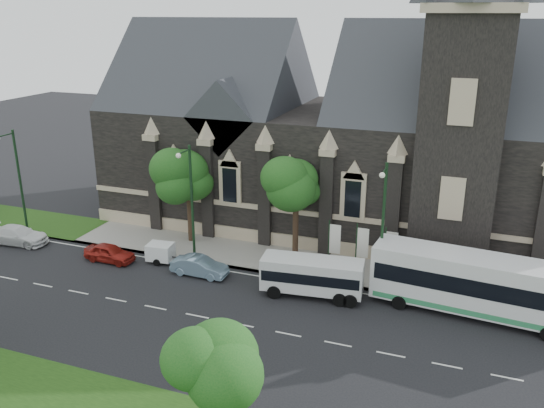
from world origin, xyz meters
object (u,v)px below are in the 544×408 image
at_px(street_lamp_far, 17,177).
at_px(banner_flag_left, 333,242).
at_px(shuttle_bus, 312,275).
at_px(box_trailer, 160,252).
at_px(sedan, 200,266).
at_px(car_far_white, 18,235).
at_px(tour_coach, 482,285).
at_px(street_lamp_near, 382,221).
at_px(street_lamp_mid, 190,198).
at_px(banner_flag_right, 389,250).
at_px(tree_walk_left, 191,174).
at_px(tree_walk_right, 300,185).
at_px(banner_flag_center, 360,246).
at_px(tree_park_east, 221,353).
at_px(car_far_red, 110,253).

relative_size(street_lamp_far, banner_flag_left, 2.25).
xyz_separation_m(shuttle_bus, box_trailer, (-12.24, 1.09, -0.67)).
relative_size(sedan, car_far_white, 0.83).
bearing_deg(car_far_white, tour_coach, -94.89).
relative_size(street_lamp_near, tour_coach, 0.67).
height_order(street_lamp_mid, banner_flag_right, street_lamp_mid).
xyz_separation_m(tree_walk_left, street_lamp_near, (15.80, -3.61, -0.62)).
bearing_deg(tree_walk_right, banner_flag_center, -18.64).
distance_m(tree_walk_left, street_lamp_far, 14.67).
bearing_deg(shuttle_bus, box_trailer, 168.41).
bearing_deg(car_far_white, tree_park_east, -126.42).
bearing_deg(box_trailer, shuttle_bus, -10.89).
bearing_deg(tree_walk_left, car_far_red, -126.39).
xyz_separation_m(tree_park_east, tree_walk_right, (-2.96, 20.04, 1.20)).
bearing_deg(box_trailer, banner_flag_center, 5.05).
bearing_deg(banner_flag_left, street_lamp_far, -175.85).
xyz_separation_m(tree_park_east, banner_flag_center, (2.11, 18.32, -2.24)).
xyz_separation_m(street_lamp_mid, car_far_white, (-15.07, -1.82, -4.38)).
distance_m(tour_coach, car_far_white, 35.53).
bearing_deg(car_far_white, banner_flag_center, -88.62).
distance_m(tree_park_east, car_far_white, 29.42).
bearing_deg(tree_park_east, banner_flag_right, 77.35).
distance_m(tree_walk_right, car_far_white, 23.49).
distance_m(street_lamp_far, tour_coach, 36.56).
relative_size(street_lamp_far, shuttle_bus, 1.31).
height_order(street_lamp_far, banner_flag_left, street_lamp_far).
bearing_deg(street_lamp_far, sedan, -6.14).
bearing_deg(banner_flag_center, car_far_red, -167.66).
relative_size(tree_walk_left, banner_flag_center, 1.91).
bearing_deg(street_lamp_far, tour_coach, -1.41).
height_order(street_lamp_far, sedan, street_lamp_far).
distance_m(street_lamp_far, car_far_red, 11.14).
bearing_deg(tree_walk_right, sedan, -135.99).
bearing_deg(sedan, tree_walk_left, 31.80).
bearing_deg(tree_walk_left, car_far_white, -157.74).
bearing_deg(street_lamp_near, banner_flag_center, 131.93).
relative_size(tree_walk_left, shuttle_bus, 1.11).
height_order(tree_walk_right, tree_walk_left, tree_walk_right).
bearing_deg(shuttle_bus, street_lamp_far, 169.12).
distance_m(tree_park_east, banner_flag_left, 18.46).
bearing_deg(car_far_white, street_lamp_far, 20.66).
height_order(tour_coach, box_trailer, tour_coach).
bearing_deg(car_far_red, tree_park_east, -130.50).
xyz_separation_m(street_lamp_near, street_lamp_far, (-30.00, 0.00, 0.00)).
bearing_deg(box_trailer, car_far_red, -167.87).
relative_size(shuttle_bus, box_trailer, 2.47).
relative_size(street_lamp_mid, car_far_white, 1.78).
xyz_separation_m(tour_coach, car_far_red, (-26.42, -1.20, -1.43)).
bearing_deg(tree_park_east, shuttle_bus, 90.91).
height_order(street_lamp_mid, banner_flag_left, street_lamp_mid).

